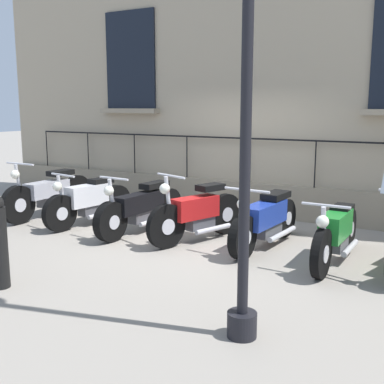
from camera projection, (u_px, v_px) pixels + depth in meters
ground_plane at (203, 236)px, 7.93m from camera, size 60.00×60.00×0.00m
motorcycle_silver at (49, 194)px, 9.28m from camera, size 2.23×0.69×1.12m
motorcycle_white at (89, 202)px, 8.61m from camera, size 1.93×0.68×0.99m
motorcycle_black at (141, 208)px, 8.13m from camera, size 2.16×0.60×1.03m
motorcycle_red at (197, 214)px, 7.56m from camera, size 1.87×0.86×1.12m
motorcycle_blue at (265, 220)px, 7.24m from camera, size 2.08×0.70×0.99m
motorcycle_green at (336, 233)px, 6.50m from camera, size 2.06×0.61×0.93m
lamppost at (248, 25)px, 3.97m from camera, size 0.33×0.33×4.93m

